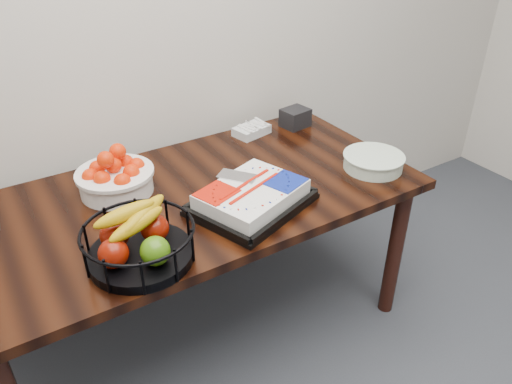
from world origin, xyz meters
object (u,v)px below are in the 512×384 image
cake_tray (252,197)px  plate_stack (373,162)px  napkin_box (295,118)px  fruit_basket (139,240)px  tangerine_bowl (115,174)px  table (196,211)px

cake_tray → plate_stack: cake_tray is taller
cake_tray → napkin_box: bearing=41.7°
fruit_basket → plate_stack: size_ratio=1.38×
tangerine_bowl → plate_stack: tangerine_bowl is taller
fruit_basket → napkin_box: size_ratio=2.83×
cake_tray → tangerine_bowl: tangerine_bowl is taller
fruit_basket → plate_stack: fruit_basket is taller
fruit_basket → plate_stack: 1.08m
plate_stack → cake_tray: bearing=177.8°
fruit_basket → napkin_box: fruit_basket is taller
table → napkin_box: 0.80m
cake_tray → tangerine_bowl: (-0.40, 0.38, 0.04)m
tangerine_bowl → fruit_basket: 0.47m
cake_tray → fruit_basket: 0.48m
fruit_basket → cake_tray: bearing=9.5°
plate_stack → napkin_box: napkin_box is taller
table → tangerine_bowl: (-0.26, 0.17, 0.17)m
table → tangerine_bowl: tangerine_bowl is taller
table → cake_tray: bearing=-55.4°
tangerine_bowl → cake_tray: bearing=-43.5°
plate_stack → napkin_box: bearing=92.4°
cake_tray → napkin_box: napkin_box is taller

